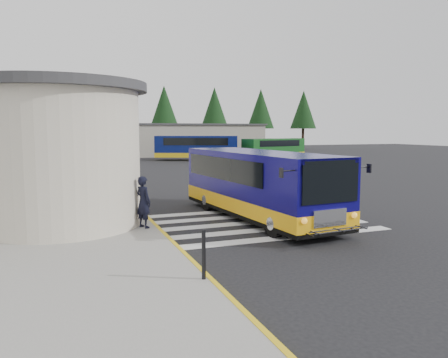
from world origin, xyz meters
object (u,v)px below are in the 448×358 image
object	(u,v)px
pedestrian_a	(143,202)
far_bus_a	(197,147)
far_bus_b	(274,147)
bollard	(204,255)
pedestrian_b	(112,206)
transit_bus	(258,187)

from	to	relation	value
pedestrian_a	far_bus_a	xyz separation A→B (m)	(11.86, 32.38, 0.51)
far_bus_b	bollard	bearing A→B (deg)	135.70
far_bus_a	far_bus_b	bearing A→B (deg)	-73.41
pedestrian_a	far_bus_a	world-z (taller)	far_bus_a
pedestrian_a	far_bus_b	bearing A→B (deg)	-62.09
bollard	far_bus_a	bearing A→B (deg)	73.03
bollard	far_bus_a	world-z (taller)	far_bus_a
bollard	pedestrian_a	bearing A→B (deg)	93.12
pedestrian_b	far_bus_b	bearing A→B (deg)	140.48
pedestrian_a	bollard	size ratio (longest dim) A/B	1.57
pedestrian_a	bollard	bearing A→B (deg)	154.75
far_bus_a	pedestrian_a	bearing A→B (deg)	-177.43
transit_bus	pedestrian_a	bearing A→B (deg)	-176.85
transit_bus	pedestrian_a	xyz separation A→B (m)	(-4.50, -0.67, -0.22)
transit_bus	pedestrian_a	distance (m)	4.56
transit_bus	far_bus_a	size ratio (longest dim) A/B	0.99
pedestrian_b	far_bus_b	world-z (taller)	far_bus_b
bollard	far_bus_b	size ratio (longest dim) A/B	0.13
transit_bus	far_bus_a	bearing A→B (deg)	71.65
pedestrian_a	transit_bus	bearing A→B (deg)	-109.92
transit_bus	far_bus_a	world-z (taller)	far_bus_a
transit_bus	pedestrian_b	world-z (taller)	transit_bus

